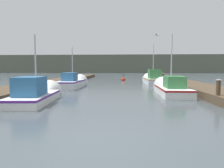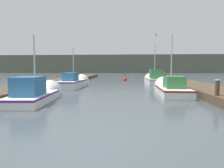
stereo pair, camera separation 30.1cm
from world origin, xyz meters
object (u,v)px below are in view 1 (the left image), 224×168
fishing_boat_1 (170,88)px  fishing_boat_2 (74,82)px  channel_buoy (123,80)px  fishing_boat_3 (153,79)px  mooring_piling_1 (163,78)px  mooring_piling_0 (218,92)px  seagull_lead (157,35)px  fishing_boat_0 (38,94)px

fishing_boat_1 → fishing_boat_2: (-7.97, 4.20, 0.06)m
channel_buoy → fishing_boat_3: bearing=-56.8°
mooring_piling_1 → channel_buoy: 6.27m
mooring_piling_0 → seagull_lead: seagull_lead is taller
mooring_piling_0 → mooring_piling_1: 13.95m
fishing_boat_1 → mooring_piling_0: bearing=-70.9°
fishing_boat_1 → seagull_lead: size_ratio=10.38×
fishing_boat_3 → mooring_piling_1: 1.74m
fishing_boat_1 → seagull_lead: bearing=-136.6°
mooring_piling_0 → seagull_lead: 5.23m
channel_buoy → fishing_boat_1: bearing=-76.4°
fishing_boat_0 → seagull_lead: 8.10m
fishing_boat_0 → fishing_boat_2: size_ratio=0.87×
fishing_boat_1 → fishing_boat_0: bearing=-153.4°
fishing_boat_0 → channel_buoy: size_ratio=4.81×
fishing_boat_1 → mooring_piling_1: 9.82m
mooring_piling_1 → seagull_lead: 11.55m
fishing_boat_1 → mooring_piling_1: size_ratio=4.77×
fishing_boat_2 → seagull_lead: size_ratio=10.77×
fishing_boat_0 → fishing_boat_1: (7.91, 3.78, -0.02)m
fishing_boat_1 → fishing_boat_3: 8.67m
seagull_lead → fishing_boat_0: bearing=136.6°
fishing_boat_3 → fishing_boat_0: bearing=-124.7°
fishing_boat_2 → mooring_piling_0: fishing_boat_2 is taller
fishing_boat_2 → fishing_boat_1: bearing=-27.0°
fishing_boat_3 → seagull_lead: 10.36m
fishing_boat_1 → fishing_boat_3: bearing=90.9°
fishing_boat_3 → channel_buoy: bearing=120.9°
fishing_boat_0 → fishing_boat_3: 14.76m
fishing_boat_0 → mooring_piling_0: (9.29, -0.45, 0.22)m
fishing_boat_3 → mooring_piling_1: size_ratio=4.43×
fishing_boat_3 → seagull_lead: (-1.16, -9.71, 3.42)m
channel_buoy → seagull_lead: seagull_lead is taller
fishing_boat_0 → mooring_piling_1: bearing=50.5°
fishing_boat_1 → channel_buoy: 14.20m
fishing_boat_1 → fishing_boat_2: fishing_boat_1 is taller
fishing_boat_0 → mooring_piling_0: bearing=-7.7°
fishing_boat_2 → mooring_piling_1: size_ratio=4.95×
seagull_lead → fishing_boat_2: bearing=77.1°
fishing_boat_1 → mooring_piling_1: (1.41, 9.72, 0.21)m
channel_buoy → mooring_piling_1: bearing=-40.7°
mooring_piling_1 → fishing_boat_1: bearing=-98.2°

